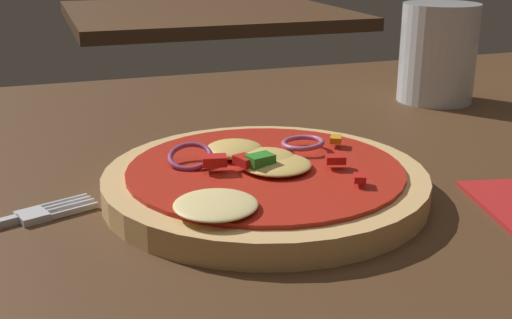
{
  "coord_description": "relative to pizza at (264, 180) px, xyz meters",
  "views": [
    {
      "loc": [
        -0.17,
        -0.42,
        0.21
      ],
      "look_at": [
        -0.02,
        0.01,
        0.05
      ],
      "focal_mm": 46.25,
      "sensor_mm": 36.0,
      "label": 1
    }
  ],
  "objects": [
    {
      "name": "beer_glass",
      "position": [
        0.27,
        0.2,
        0.04
      ],
      "size": [
        0.08,
        0.08,
        0.11
      ],
      "color": "silver",
      "rests_on": "dining_table"
    },
    {
      "name": "dining_table",
      "position": [
        0.02,
        0.01,
        -0.03
      ],
      "size": [
        1.29,
        0.84,
        0.03
      ],
      "color": "#4C301C",
      "rests_on": "ground"
    },
    {
      "name": "pizza",
      "position": [
        0.0,
        0.0,
        0.0
      ],
      "size": [
        0.23,
        0.23,
        0.03
      ],
      "color": "tan",
      "rests_on": "dining_table"
    },
    {
      "name": "background_table",
      "position": [
        0.26,
        1.17,
        -0.03
      ],
      "size": [
        0.64,
        0.61,
        0.03
      ],
      "color": "#4C301C",
      "rests_on": "ground"
    }
  ]
}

